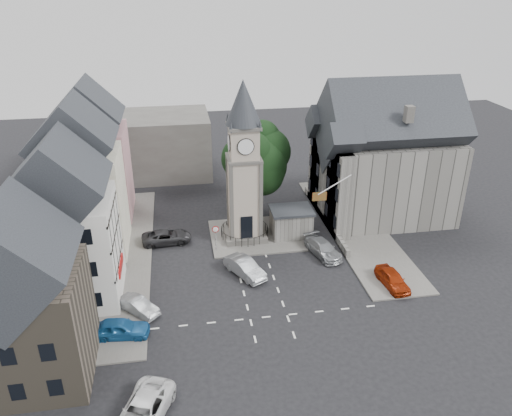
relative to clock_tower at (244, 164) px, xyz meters
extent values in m
plane|color=black|center=(0.00, -7.99, -8.12)|extent=(120.00, 120.00, 0.00)
cube|color=#595651|center=(-12.50, -1.99, -8.05)|extent=(6.00, 30.00, 0.14)
cube|color=#595651|center=(12.00, 0.01, -8.05)|extent=(6.00, 26.00, 0.14)
cube|color=#595651|center=(1.50, 0.01, -8.04)|extent=(10.00, 8.00, 0.16)
cube|color=silver|center=(0.00, -13.49, -8.12)|extent=(20.00, 8.00, 0.01)
cube|color=#4C4944|center=(0.00, 0.01, -7.77)|extent=(4.20, 4.20, 0.70)
torus|color=black|center=(0.00, 0.01, -7.04)|extent=(4.86, 4.86, 0.06)
cube|color=#AC9F8A|center=(0.00, 0.01, -3.42)|extent=(3.00, 3.00, 8.00)
cube|color=black|center=(0.00, -1.44, -6.22)|extent=(1.20, 0.25, 2.40)
cube|color=#4C4944|center=(0.00, 0.01, 0.58)|extent=(3.30, 3.30, 0.25)
cube|color=#AC9F8A|center=(0.00, 0.01, 2.18)|extent=(2.70, 2.70, 3.20)
cylinder|color=white|center=(0.00, -1.39, 2.18)|extent=(1.50, 0.12, 1.50)
cube|color=#4C4944|center=(0.00, 0.01, 3.78)|extent=(3.10, 3.10, 0.30)
cone|color=black|center=(0.00, 0.01, 6.03)|extent=(3.40, 3.40, 4.20)
cube|color=#605D58|center=(4.80, -0.49, -6.72)|extent=(4.00, 3.00, 2.80)
cube|color=black|center=(4.80, -0.49, -5.17)|extent=(4.30, 3.30, 0.25)
cylinder|color=black|center=(2.00, 5.01, -5.92)|extent=(0.70, 0.70, 4.40)
cylinder|color=black|center=(-3.20, -2.49, -6.87)|extent=(0.10, 0.10, 2.50)
cone|color=#A50C0C|center=(-3.20, -2.59, -5.62)|extent=(0.70, 0.06, 0.70)
cone|color=white|center=(-3.20, -2.61, -5.62)|extent=(0.54, 0.04, 0.54)
cube|color=#B47C83|center=(-15.50, 8.01, -3.12)|extent=(7.50, 7.00, 10.00)
cube|color=beige|center=(-15.50, 0.01, -3.12)|extent=(7.50, 7.00, 10.00)
cube|color=silver|center=(-15.50, -7.99, -3.62)|extent=(7.50, 7.00, 9.00)
cube|color=#4F473B|center=(-17.00, -16.99, -4.12)|extent=(8.00, 7.00, 8.00)
cube|color=#4C4944|center=(-12.00, 20.01, -4.12)|extent=(20.00, 10.00, 8.00)
cube|color=#605D58|center=(16.00, 3.01, -3.62)|extent=(14.00, 10.00, 9.00)
cube|color=#605D58|center=(9.80, -0.49, -3.62)|extent=(1.60, 4.40, 9.00)
cube|color=#605D58|center=(9.80, 6.51, -3.62)|extent=(1.60, 4.40, 9.00)
cube|color=#605D58|center=(9.20, 2.01, -7.67)|extent=(0.40, 16.00, 0.90)
cylinder|color=white|center=(8.00, -3.99, -1.12)|extent=(3.17, 0.10, 1.89)
plane|color=#B21414|center=(6.60, -3.99, -2.22)|extent=(1.40, 0.00, 1.40)
imported|color=#1B5A99|center=(-11.50, -13.99, -7.37)|extent=(4.59, 2.25, 1.50)
imported|color=#929599|center=(-10.31, -11.19, -7.49)|extent=(3.70, 3.64, 1.27)
imported|color=#2A2A2C|center=(-8.00, 0.01, -7.43)|extent=(5.12, 2.65, 1.38)
imported|color=#9CA0A5|center=(-1.00, -7.13, -7.35)|extent=(3.70, 4.87, 1.54)
imported|color=gray|center=(7.00, -4.85, -7.41)|extent=(3.27, 5.26, 1.42)
imported|color=maroon|center=(11.50, -10.99, -7.40)|extent=(2.13, 4.40, 1.45)
imported|color=silver|center=(-9.50, -22.35, -7.35)|extent=(4.41, 6.08, 1.54)
imported|color=#BDB59C|center=(9.76, -0.86, -7.22)|extent=(0.78, 0.76, 1.80)
camera|label=1|loc=(-6.25, -45.22, 17.00)|focal=35.00mm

